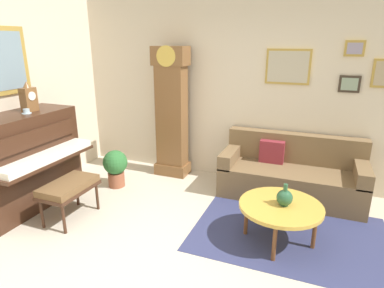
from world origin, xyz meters
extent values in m
cube|color=beige|center=(0.00, 0.00, -0.05)|extent=(6.40, 6.00, 0.10)
cube|color=beige|center=(0.00, 2.40, 1.40)|extent=(5.30, 0.10, 2.80)
cube|color=#33281E|center=(1.55, 2.33, 1.55)|extent=(0.26, 0.03, 0.22)
cube|color=gray|center=(1.55, 2.32, 1.55)|extent=(0.20, 0.01, 0.16)
cube|color=#B28E3D|center=(1.55, 2.33, 2.00)|extent=(0.24, 0.03, 0.20)
cube|color=#998EA8|center=(1.55, 2.32, 2.00)|extent=(0.18, 0.01, 0.14)
cube|color=#B28E3D|center=(0.75, 2.33, 1.75)|extent=(0.60, 0.03, 0.48)
cube|color=#BCB299|center=(0.75, 2.32, 1.75)|extent=(0.54, 0.01, 0.42)
cube|color=navy|center=(1.04, 0.96, 0.00)|extent=(2.10, 1.50, 0.01)
cube|color=#3D2316|center=(-2.25, 0.41, 0.61)|extent=(0.60, 1.44, 1.23)
cube|color=#3D2316|center=(-1.82, 0.41, 0.68)|extent=(0.28, 1.38, 0.04)
cube|color=white|center=(-1.82, 0.41, 0.74)|extent=(0.26, 1.32, 0.08)
cube|color=#3D2316|center=(-1.93, 0.41, 0.98)|extent=(0.03, 1.20, 0.20)
cube|color=#3D2316|center=(-1.48, 0.34, 0.38)|extent=(0.42, 0.70, 0.04)
cube|color=brown|center=(-1.48, 0.34, 0.44)|extent=(0.40, 0.68, 0.08)
cylinder|color=#3D2316|center=(-1.32, 0.04, 0.18)|extent=(0.04, 0.04, 0.36)
cylinder|color=#3D2316|center=(-1.32, 0.64, 0.18)|extent=(0.04, 0.04, 0.36)
cylinder|color=#3D2316|center=(-1.64, 0.04, 0.18)|extent=(0.04, 0.04, 0.36)
cylinder|color=#3D2316|center=(-1.64, 0.64, 0.18)|extent=(0.04, 0.04, 0.36)
cube|color=brown|center=(-0.92, 2.09, 0.09)|extent=(0.52, 0.34, 0.18)
cube|color=brown|center=(-0.92, 2.09, 0.89)|extent=(0.44, 0.28, 1.78)
cube|color=brown|center=(-0.92, 2.09, 1.88)|extent=(0.52, 0.32, 0.28)
cylinder|color=gold|center=(-0.92, 1.94, 1.88)|extent=(0.30, 0.02, 0.30)
cylinder|color=gold|center=(-0.92, 2.04, 0.95)|extent=(0.03, 0.03, 0.70)
cube|color=brown|center=(0.96, 1.93, 0.21)|extent=(1.90, 0.80, 0.42)
cube|color=brown|center=(0.96, 2.23, 0.62)|extent=(1.90, 0.20, 0.44)
cube|color=brown|center=(0.10, 1.93, 0.50)|extent=(0.18, 0.80, 0.20)
cube|color=brown|center=(1.82, 1.93, 0.50)|extent=(0.18, 0.80, 0.20)
cube|color=maroon|center=(0.66, 2.07, 0.58)|extent=(0.34, 0.12, 0.32)
cylinder|color=gold|center=(0.95, 0.78, 0.42)|extent=(0.88, 0.88, 0.04)
torus|color=brown|center=(0.95, 0.78, 0.42)|extent=(0.88, 0.88, 0.04)
cylinder|color=brown|center=(0.95, 1.14, 0.20)|extent=(0.04, 0.04, 0.40)
cylinder|color=brown|center=(1.31, 0.78, 0.20)|extent=(0.04, 0.04, 0.40)
cylinder|color=brown|center=(0.95, 0.42, 0.20)|extent=(0.04, 0.04, 0.40)
cylinder|color=brown|center=(0.59, 0.78, 0.20)|extent=(0.04, 0.04, 0.40)
cube|color=brown|center=(-2.23, 0.63, 1.38)|extent=(0.12, 0.18, 0.30)
cylinder|color=white|center=(-2.17, 0.63, 1.43)|extent=(0.01, 0.11, 0.11)
cone|color=brown|center=(-2.23, 0.63, 1.57)|extent=(0.10, 0.10, 0.08)
cylinder|color=#ADC6D6|center=(-2.16, 0.50, 1.23)|extent=(0.12, 0.12, 0.01)
cylinder|color=#ADC6D6|center=(-2.16, 0.50, 1.26)|extent=(0.08, 0.08, 0.06)
cylinder|color=#234C33|center=(0.98, 0.78, 0.45)|extent=(0.09, 0.09, 0.01)
sphere|color=#285638|center=(0.98, 0.78, 0.53)|extent=(0.17, 0.17, 0.17)
cylinder|color=#285638|center=(0.98, 0.78, 0.64)|extent=(0.04, 0.04, 0.08)
cylinder|color=#935138|center=(-1.50, 1.33, 0.11)|extent=(0.24, 0.24, 0.22)
sphere|color=#2D6B33|center=(-1.50, 1.33, 0.38)|extent=(0.36, 0.36, 0.36)
camera|label=1|loc=(1.20, -2.43, 2.09)|focal=30.40mm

